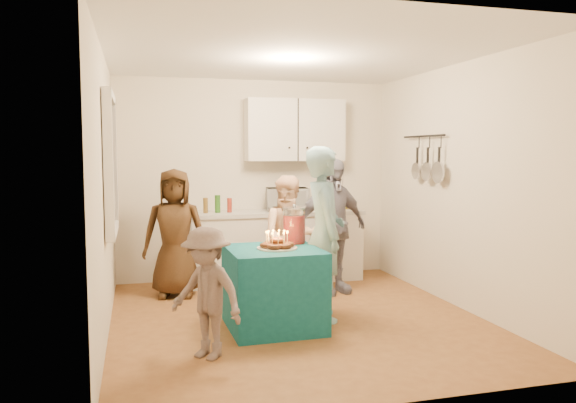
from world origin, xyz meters
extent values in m
plane|color=brown|center=(0.00, 0.00, 0.00)|extent=(4.00, 4.00, 0.00)
plane|color=white|center=(0.00, 0.00, 2.60)|extent=(4.00, 4.00, 0.00)
plane|color=silver|center=(0.00, 2.00, 1.30)|extent=(3.60, 3.60, 0.00)
plane|color=silver|center=(-1.80, 0.00, 1.30)|extent=(4.00, 4.00, 0.00)
plane|color=silver|center=(1.80, 0.00, 1.30)|extent=(4.00, 4.00, 0.00)
cube|color=black|center=(-1.77, 0.30, 1.55)|extent=(0.04, 1.00, 1.20)
cube|color=white|center=(0.20, 1.70, 0.43)|extent=(2.20, 0.58, 0.86)
cube|color=beige|center=(0.20, 1.70, 0.89)|extent=(2.24, 0.62, 0.05)
cube|color=white|center=(0.50, 1.85, 1.95)|extent=(1.30, 0.30, 0.80)
cube|color=black|center=(1.72, 0.70, 1.60)|extent=(0.12, 1.00, 0.60)
imported|color=white|center=(0.35, 1.70, 1.06)|extent=(0.58, 0.43, 0.29)
cube|color=#0F5564|center=(-0.29, -0.21, 0.38)|extent=(0.87, 0.87, 0.76)
cylinder|color=red|center=(-0.02, 0.05, 0.93)|extent=(0.22, 0.22, 0.34)
imported|color=#7BA7B3|center=(0.26, -0.05, 0.86)|extent=(0.49, 0.68, 1.72)
imported|color=brown|center=(-1.11, 1.24, 0.74)|extent=(0.78, 0.57, 1.48)
imported|color=#F9AA82|center=(0.14, 0.75, 0.70)|extent=(0.79, 0.68, 1.40)
imported|color=black|center=(0.68, 0.91, 0.80)|extent=(1.00, 0.61, 1.60)
imported|color=#5B4C49|center=(-1.00, -0.83, 0.53)|extent=(0.76, 0.78, 1.07)
camera|label=1|loc=(-1.52, -5.27, 1.66)|focal=35.00mm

